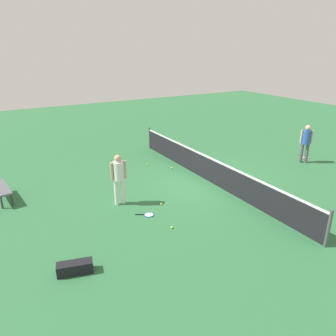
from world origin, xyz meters
TOP-DOWN VIEW (x-y plane):
  - ground_plane at (0.00, 0.00)m, footprint 40.00×40.00m
  - court_net at (0.00, 0.00)m, footprint 10.09×0.09m
  - player_near_side at (0.07, -3.68)m, footprint 0.38×0.53m
  - player_far_side at (0.38, 4.94)m, footprint 0.48×0.48m
  - tennis_racket_near_player at (1.21, -3.23)m, footprint 0.45×0.59m
  - tennis_racket_far_player at (0.01, 5.58)m, footprint 0.60×0.37m
  - tennis_ball_near_player at (2.25, -2.99)m, footprint 0.07×0.07m
  - tennis_ball_by_net at (-2.80, -1.26)m, footprint 0.07×0.07m
  - tennis_ball_midcourt at (-1.86, -0.57)m, footprint 0.07×0.07m
  - tennis_ball_baseline at (0.83, -2.55)m, footprint 0.07×0.07m
  - courtside_bench at (-2.19, -7.00)m, footprint 1.54×0.57m
  - equipment_bag at (2.78, -5.91)m, footprint 0.47×0.84m

SIDE VIEW (x-z plane):
  - ground_plane at x=0.00m, z-range 0.00..0.00m
  - tennis_racket_near_player at x=1.21m, z-range 0.00..0.03m
  - tennis_racket_far_player at x=0.01m, z-range 0.00..0.03m
  - tennis_ball_near_player at x=2.25m, z-range 0.00..0.07m
  - tennis_ball_by_net at x=-2.80m, z-range 0.00..0.07m
  - tennis_ball_midcourt at x=-1.86m, z-range 0.00..0.07m
  - tennis_ball_baseline at x=0.83m, z-range 0.00..0.07m
  - equipment_bag at x=2.78m, z-range 0.00..0.28m
  - courtside_bench at x=-2.19m, z-range 0.18..0.66m
  - court_net at x=0.00m, z-range -0.03..1.04m
  - player_near_side at x=0.07m, z-range 0.16..1.86m
  - player_far_side at x=0.38m, z-range 0.16..1.86m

